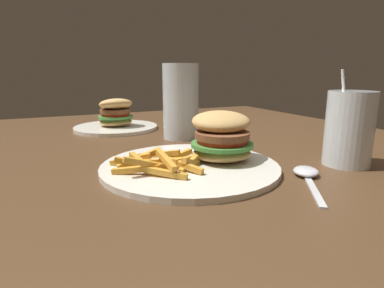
{
  "coord_description": "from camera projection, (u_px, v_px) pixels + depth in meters",
  "views": [
    {
      "loc": [
        -0.23,
        -0.68,
        0.9
      ],
      "look_at": [
        0.0,
        -0.2,
        0.78
      ],
      "focal_mm": 30.0,
      "sensor_mm": 36.0,
      "label": 1
    }
  ],
  "objects": [
    {
      "name": "dining_table",
      "position": [
        156.0,
        199.0,
        0.76
      ],
      "size": [
        1.35,
        1.23,
        0.73
      ],
      "color": "#4C331E",
      "rests_on": "ground_plane"
    },
    {
      "name": "meal_plate_near",
      "position": [
        204.0,
        153.0,
        0.57
      ],
      "size": [
        0.31,
        0.31,
        0.1
      ],
      "color": "silver",
      "rests_on": "dining_table"
    },
    {
      "name": "beer_glass",
      "position": [
        181.0,
        103.0,
        0.81
      ],
      "size": [
        0.09,
        0.09,
        0.19
      ],
      "color": "silver",
      "rests_on": "dining_table"
    },
    {
      "name": "juice_glass",
      "position": [
        349.0,
        132.0,
        0.58
      ],
      "size": [
        0.08,
        0.08,
        0.17
      ],
      "color": "silver",
      "rests_on": "dining_table"
    },
    {
      "name": "spoon",
      "position": [
        307.0,
        173.0,
        0.52
      ],
      "size": [
        0.11,
        0.15,
        0.01
      ],
      "rotation": [
        0.0,
        0.0,
        0.96
      ],
      "color": "silver",
      "rests_on": "dining_table"
    },
    {
      "name": "meal_plate_far",
      "position": [
        116.0,
        120.0,
        0.94
      ],
      "size": [
        0.24,
        0.24,
        0.1
      ],
      "color": "silver",
      "rests_on": "dining_table"
    }
  ]
}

